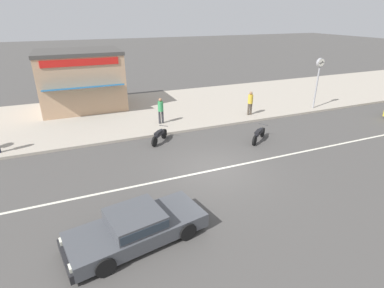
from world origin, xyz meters
name	(u,v)px	position (x,y,z in m)	size (l,w,h in m)	color
ground_plane	(216,170)	(0.00, 0.00, 0.00)	(160.00, 160.00, 0.00)	#4C4947
lane_centre_stripe	(216,170)	(0.00, 0.00, 0.00)	(50.40, 0.14, 0.01)	silver
kerb_strip	(156,110)	(0.00, 9.98, 0.07)	(68.00, 10.00, 0.15)	#ADA393
sedan_dark_grey_1	(136,226)	(-4.45, -3.24, 0.53)	(4.66, 2.48, 1.06)	#47494F
motorcycle_0	(160,135)	(-1.45, 4.15, 0.42)	(1.29, 1.38, 0.80)	black
motorcycle_1	(259,134)	(3.82, 2.16, 0.43)	(1.64, 1.30, 0.80)	black
street_clock	(319,72)	(11.00, 5.62, 2.82)	(0.61, 0.22, 3.64)	#9E9EA3
pedestrian_near_clock	(250,101)	(5.68, 6.06, 1.11)	(0.34, 0.34, 1.65)	#4C4238
pedestrian_far_end	(161,109)	(-0.56, 6.72, 1.12)	(0.34, 0.34, 1.67)	#333338
shopfront_corner_warung	(81,80)	(-4.80, 12.37, 2.23)	(5.81, 5.26, 4.16)	tan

